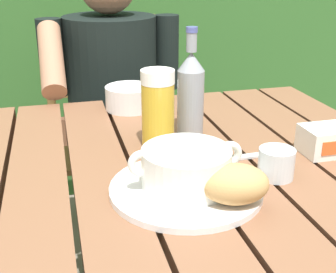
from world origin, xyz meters
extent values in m
cube|color=brown|center=(-0.25, 0.00, 0.75)|extent=(0.11, 0.99, 0.04)
cube|color=brown|center=(-0.12, 0.00, 0.75)|extent=(0.11, 0.99, 0.04)
cube|color=brown|center=(0.00, 0.00, 0.75)|extent=(0.11, 0.99, 0.04)
cube|color=brown|center=(0.12, 0.00, 0.75)|extent=(0.11, 0.99, 0.04)
cube|color=brown|center=(0.25, 0.00, 0.75)|extent=(0.11, 0.99, 0.04)
cube|color=brown|center=(0.37, 0.00, 0.75)|extent=(0.11, 0.99, 0.04)
cube|color=brown|center=(0.00, 0.46, 0.69)|extent=(1.07, 0.03, 0.08)
cube|color=brown|center=(0.51, 0.45, 0.37)|extent=(0.06, 0.06, 0.73)
cylinder|color=brown|center=(0.22, 0.66, 0.23)|extent=(0.04, 0.04, 0.46)
cylinder|color=brown|center=(-0.22, 0.66, 0.23)|extent=(0.04, 0.04, 0.46)
cylinder|color=brown|center=(0.22, 1.09, 0.23)|extent=(0.04, 0.04, 0.46)
cylinder|color=brown|center=(-0.22, 1.09, 0.23)|extent=(0.04, 0.04, 0.46)
cube|color=brown|center=(0.00, 0.87, 0.47)|extent=(0.48, 0.48, 0.02)
cylinder|color=brown|center=(0.22, 1.09, 0.70)|extent=(0.04, 0.04, 0.48)
cylinder|color=brown|center=(-0.22, 1.09, 0.70)|extent=(0.04, 0.04, 0.48)
cube|color=brown|center=(0.00, 1.09, 0.63)|extent=(0.44, 0.02, 0.04)
cube|color=brown|center=(0.00, 1.09, 0.75)|extent=(0.44, 0.02, 0.04)
cube|color=brown|center=(0.00, 1.09, 0.87)|extent=(0.44, 0.02, 0.04)
cylinder|color=black|center=(0.08, 0.57, 0.23)|extent=(0.11, 0.11, 0.45)
cylinder|color=black|center=(0.08, 0.67, 0.51)|extent=(0.13, 0.40, 0.13)
cylinder|color=black|center=(-0.09, 0.57, 0.23)|extent=(0.11, 0.11, 0.45)
cylinder|color=black|center=(-0.09, 0.67, 0.51)|extent=(0.13, 0.40, 0.13)
cylinder|color=black|center=(0.00, 0.77, 0.75)|extent=(0.32, 0.32, 0.47)
cylinder|color=black|center=(0.20, 0.75, 0.85)|extent=(0.08, 0.08, 0.26)
cylinder|color=black|center=(-0.20, 0.75, 0.85)|extent=(0.08, 0.08, 0.26)
cylinder|color=#A06F53|center=(-0.20, 0.59, 0.88)|extent=(0.07, 0.25, 0.21)
cylinder|color=white|center=(0.02, -0.10, 0.78)|extent=(0.28, 0.28, 0.01)
cylinder|color=white|center=(0.02, -0.10, 0.82)|extent=(0.16, 0.16, 0.07)
cylinder|color=#B85522|center=(0.02, -0.10, 0.83)|extent=(0.14, 0.14, 0.01)
torus|color=white|center=(-0.06, -0.10, 0.84)|extent=(0.05, 0.01, 0.05)
torus|color=white|center=(0.10, -0.10, 0.84)|extent=(0.05, 0.01, 0.05)
ellipsoid|color=tan|center=(0.08, -0.17, 0.82)|extent=(0.13, 0.11, 0.07)
cylinder|color=gold|center=(0.02, 0.12, 0.84)|extent=(0.07, 0.07, 0.15)
cylinder|color=white|center=(0.02, 0.12, 0.93)|extent=(0.07, 0.07, 0.03)
cylinder|color=gray|center=(0.10, 0.16, 0.85)|extent=(0.06, 0.06, 0.16)
cone|color=gray|center=(0.10, 0.16, 0.95)|extent=(0.06, 0.06, 0.04)
cylinder|color=gray|center=(0.10, 0.16, 0.99)|extent=(0.02, 0.02, 0.04)
cylinder|color=#4D569A|center=(0.10, 0.16, 1.02)|extent=(0.03, 0.03, 0.01)
cylinder|color=silver|center=(0.20, -0.09, 0.80)|extent=(0.07, 0.07, 0.06)
cube|color=white|center=(0.36, -0.01, 0.80)|extent=(0.11, 0.08, 0.06)
cube|color=silver|center=(0.18, 0.01, 0.77)|extent=(0.11, 0.02, 0.00)
cube|color=black|center=(0.12, 0.01, 0.77)|extent=(0.06, 0.02, 0.01)
cylinder|color=white|center=(0.00, 0.40, 0.80)|extent=(0.13, 0.13, 0.06)
camera|label=1|loc=(-0.19, -0.79, 1.17)|focal=47.88mm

